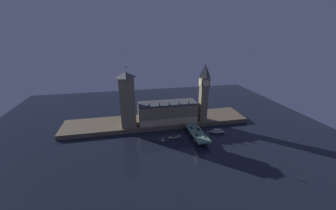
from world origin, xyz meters
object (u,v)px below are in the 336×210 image
Objects in this scene: clock_tower at (204,91)px; street_lamp_near at (196,136)px; car_northbound_lead at (191,128)px; car_southbound_lead at (203,136)px; pedestrian_near_rail at (195,137)px; pedestrian_far_rail at (187,126)px; car_southbound_trail at (198,129)px; street_lamp_mid at (203,128)px; boat_downstream at (217,132)px; car_northbound_trail at (197,135)px; boat_upstream at (175,137)px; victoria_tower at (127,100)px; pedestrian_mid_walk at (204,132)px; street_lamp_far at (187,123)px.

clock_tower reaches higher than street_lamp_near.
car_southbound_lead is (6.14, -19.96, -0.10)m from car_northbound_lead.
street_lamp_near reaches higher than pedestrian_near_rail.
pedestrian_far_rail is 30.18m from street_lamp_near.
car_southbound_trail is at bearing 90.00° from car_southbound_lead.
clock_tower is at bearing 70.36° from street_lamp_mid.
street_lamp_near reaches higher than pedestrian_far_rail.
clock_tower is 16.36× the size of car_northbound_lead.
car_northbound_trail is at bearing -158.09° from boat_downstream.
street_lamp_mid is at bearing -6.02° from boat_upstream.
street_lamp_mid is (9.60, 7.06, 3.70)m from car_northbound_trail.
car_southbound_trail is (0.00, 15.06, 0.06)m from car_southbound_lead.
car_northbound_trail is 8.96m from street_lamp_near.
street_lamp_mid is 0.48× the size of boat_upstream.
pedestrian_mid_walk is (76.26, -37.63, -28.86)m from victoria_tower.
car_northbound_trail is 2.54× the size of pedestrian_near_rail.
victoria_tower is 38.34× the size of pedestrian_near_rail.
car_northbound_lead is 7.28m from street_lamp_far.
car_northbound_lead is 0.60× the size of street_lamp_mid.
clock_tower is 60.53m from street_lamp_near.
boat_downstream is (19.19, 7.42, -5.48)m from pedestrian_mid_walk.
boat_downstream is (49.03, 1.17, 0.42)m from boat_upstream.
car_northbound_lead is 6.63m from pedestrian_far_rail.
pedestrian_far_rail is 0.11× the size of boat_upstream.
boat_downstream reaches higher than boat_upstream.
car_southbound_trail is 0.65× the size of street_lamp_mid.
victoria_tower is (-87.63, 3.84, -5.97)m from clock_tower.
car_southbound_lead is at bearing -108.26° from street_lamp_mid.
victoria_tower is 84.54m from street_lamp_near.
victoria_tower is 11.12× the size of street_lamp_near.
clock_tower is 45.86m from car_northbound_lead.
victoria_tower reaches higher than car_southbound_lead.
pedestrian_far_rail is 20.20m from street_lamp_mid.
car_southbound_lead is 2.73× the size of pedestrian_far_rail.
pedestrian_far_rail is at bearing 129.60° from street_lamp_mid.
street_lamp_mid reaches higher than car_southbound_trail.
pedestrian_mid_walk is (9.20, -12.51, 0.20)m from car_northbound_lead.
clock_tower is at bearing 71.41° from pedestrian_mid_walk.
street_lamp_mid is (0.40, 3.06, 3.51)m from pedestrian_mid_walk.
boat_upstream is (-17.17, -11.53, -9.31)m from street_lamp_far.
victoria_tower is 84.29m from car_southbound_trail.
victoria_tower is 9.55× the size of street_lamp_mid.
clock_tower is at bearing -2.51° from victoria_tower.
clock_tower is 15.10× the size of car_southbound_trail.
pedestrian_far_rail is 22.13m from boat_upstream.
pedestrian_far_rail is (0.00, 26.65, -0.06)m from pedestrian_near_rail.
pedestrian_mid_walk is at bearing -53.65° from car_northbound_lead.
car_northbound_lead is (67.05, -25.13, -29.06)m from victoria_tower.
street_lamp_mid is at bearing -109.64° from clock_tower.
boat_upstream is (-20.63, 10.25, -5.71)m from car_northbound_trail.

